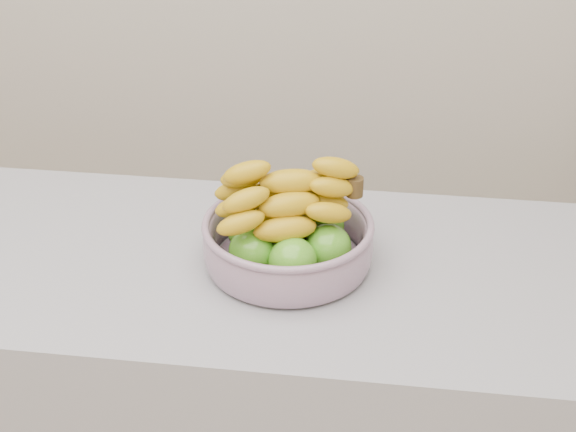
# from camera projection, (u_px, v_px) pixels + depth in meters

# --- Properties ---
(counter) EXTENTS (2.00, 0.60, 0.90)m
(counter) POSITION_uv_depth(u_px,v_px,m) (132.00, 425.00, 1.73)
(counter) COLOR #97969E
(counter) RESTS_ON ground
(fruit_bowl) EXTENTS (0.31, 0.31, 0.19)m
(fruit_bowl) POSITION_uv_depth(u_px,v_px,m) (288.00, 236.00, 1.43)
(fruit_bowl) COLOR #A1ADC1
(fruit_bowl) RESTS_ON counter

